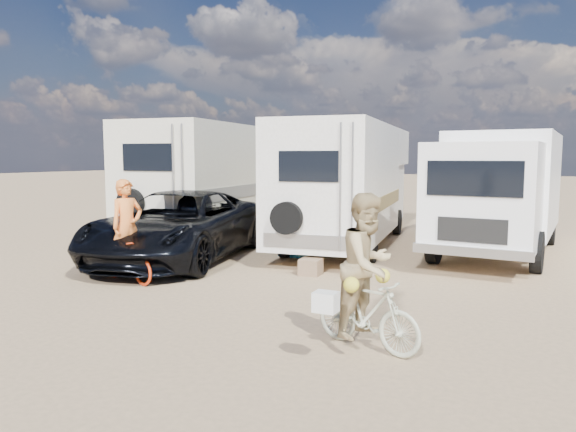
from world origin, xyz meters
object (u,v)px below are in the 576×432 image
at_px(dark_suv, 178,226).
at_px(rv_left, 219,180).
at_px(rv_main, 349,186).
at_px(box_truck, 500,193).
at_px(rider_man, 127,235).
at_px(bike_man, 128,260).
at_px(bike_woman, 367,313).
at_px(crate, 311,267).
at_px(cooler, 293,246).
at_px(rider_woman, 368,279).

bearing_deg(dark_suv, rv_left, 99.71).
bearing_deg(rv_main, box_truck, -2.57).
bearing_deg(dark_suv, rider_man, -89.63).
distance_m(box_truck, bike_man, 9.35).
bearing_deg(bike_woman, crate, 50.45).
bearing_deg(dark_suv, cooler, 25.21).
bearing_deg(box_truck, cooler, -146.81).
bearing_deg(bike_woman, rider_man, 91.25).
height_order(rider_man, rider_woman, rider_man).
relative_size(box_truck, dark_suv, 1.20).
bearing_deg(rider_man, bike_man, 0.00).
relative_size(box_truck, cooler, 11.84).
bearing_deg(box_truck, bike_woman, -92.94).
relative_size(bike_woman, cooler, 2.61).
height_order(rv_main, box_truck, rv_main).
bearing_deg(rv_left, bike_man, -78.49).
bearing_deg(cooler, rv_main, 82.46).
relative_size(rv_main, dark_suv, 1.37).
bearing_deg(bike_woman, bike_man, 91.25).
bearing_deg(rider_man, rider_woman, -89.78).
relative_size(dark_suv, cooler, 9.83).
xyz_separation_m(bike_woman, cooler, (-3.77, 5.64, -0.24)).
xyz_separation_m(rv_main, rider_woman, (3.11, -7.98, -0.74)).
relative_size(rv_main, box_truck, 1.14).
distance_m(rv_main, dark_suv, 5.07).
xyz_separation_m(rider_woman, crate, (-2.46, 3.79, -0.77)).
relative_size(rider_man, cooler, 3.08).
relative_size(bike_woman, rider_man, 0.85).
xyz_separation_m(box_truck, cooler, (-4.65, -2.69, -1.32)).
xyz_separation_m(box_truck, bike_man, (-6.40, -6.73, -1.13)).
bearing_deg(dark_suv, rider_woman, -45.04).
height_order(dark_suv, rider_woman, rider_woman).
relative_size(bike_man, rider_man, 0.88).
distance_m(rv_left, bike_woman, 11.67).
bearing_deg(rv_left, cooler, -42.41).
bearing_deg(bike_man, rider_man, 0.00).
bearing_deg(bike_man, dark_suv, 28.82).
bearing_deg(bike_man, rider_woman, -89.78).
distance_m(bike_woman, crate, 4.53).
bearing_deg(rv_main, rv_left, 165.78).
height_order(dark_suv, rider_man, rider_man).
bearing_deg(box_truck, rider_man, -130.50).
bearing_deg(bike_man, box_truck, -27.13).
bearing_deg(crate, rv_left, 138.74).
height_order(rv_main, rider_woman, rv_main).
distance_m(rv_left, rider_man, 7.35).
bearing_deg(rider_woman, cooler, 51.24).
bearing_deg(dark_suv, crate, -14.06).
distance_m(box_truck, rider_man, 9.31).
xyz_separation_m(rv_main, cooler, (-0.66, -2.34, -1.44)).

